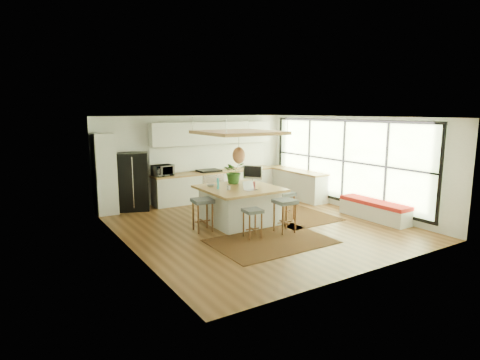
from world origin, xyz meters
TOP-DOWN VIEW (x-y plane):
  - floor at (0.00, 0.00)m, footprint 7.00×7.00m
  - ceiling at (0.00, 0.00)m, footprint 7.00×7.00m
  - wall_back at (0.00, 3.50)m, footprint 6.50×0.00m
  - wall_front at (0.00, -3.50)m, footprint 6.50×0.00m
  - wall_left at (-3.25, 0.00)m, footprint 0.00×7.00m
  - wall_right at (3.25, 0.00)m, footprint 0.00×7.00m
  - window_wall at (3.22, 0.00)m, footprint 0.10×6.20m
  - pantry at (-2.95, 3.18)m, footprint 0.55×0.60m
  - back_counter_base at (0.55, 3.18)m, footprint 4.20×0.60m
  - back_counter_top at (0.55, 3.18)m, footprint 4.24×0.64m
  - backsplash at (0.55, 3.48)m, footprint 4.20×0.02m
  - upper_cabinets at (0.55, 3.32)m, footprint 4.20×0.34m
  - range at (0.30, 3.18)m, footprint 0.76×0.62m
  - right_counter_base at (2.93, 2.00)m, footprint 0.60×2.50m
  - right_counter_top at (2.93, 2.00)m, footprint 0.64×2.54m
  - window_bench at (2.95, -1.20)m, footprint 0.52×2.00m
  - ceiling_panel at (-0.30, 0.40)m, footprint 1.86×1.86m
  - rug_near at (-0.47, -1.23)m, footprint 2.60×1.80m
  - rug_right at (1.36, 0.40)m, footprint 1.80×2.60m
  - fridge at (-2.15, 3.18)m, footprint 1.01×0.90m
  - island at (-0.27, 0.42)m, footprint 1.85×1.85m
  - stool_near_left at (-0.67, -0.79)m, footprint 0.44×0.44m
  - stool_near_right at (0.20, -0.85)m, footprint 0.49×0.49m
  - stool_right_front at (0.95, 0.07)m, footprint 0.45×0.45m
  - stool_right_back at (0.95, 0.78)m, footprint 0.51×0.51m
  - stool_left_side at (-1.39, 0.27)m, footprint 0.51×0.51m
  - laptop at (-0.23, -0.06)m, footprint 0.34×0.36m
  - monitor at (0.31, 0.67)m, footprint 0.46×0.55m
  - microwave at (-1.25, 3.20)m, footprint 0.64×0.41m
  - island_plant at (-0.10, 0.97)m, footprint 0.72×0.77m
  - island_bowl at (-0.84, 0.92)m, footprint 0.24×0.24m
  - island_bottle_0 at (-0.82, 0.52)m, footprint 0.07×0.07m
  - island_bottle_1 at (-0.67, 0.27)m, footprint 0.07×0.07m
  - island_bottle_2 at (-0.02, 0.12)m, footprint 0.07×0.07m
  - island_bottle_3 at (0.08, 0.47)m, footprint 0.07×0.07m

SIDE VIEW (x-z plane):
  - floor at x=0.00m, z-range 0.00..0.00m
  - rug_near at x=-0.47m, z-range 0.00..0.01m
  - rug_right at x=1.36m, z-range 0.00..0.01m
  - window_bench at x=2.95m, z-range 0.00..0.50m
  - stool_near_left at x=-0.67m, z-range 0.02..0.69m
  - stool_near_right at x=0.20m, z-range -0.04..0.75m
  - stool_right_front at x=0.95m, z-range -0.01..0.72m
  - stool_right_back at x=0.95m, z-range -0.02..0.73m
  - stool_left_side at x=-1.39m, z-range -0.04..0.75m
  - back_counter_base at x=0.55m, z-range 0.00..0.88m
  - right_counter_base at x=2.93m, z-range 0.00..0.88m
  - island at x=-0.27m, z-range 0.00..0.93m
  - range at x=0.30m, z-range 0.00..1.00m
  - back_counter_top at x=0.55m, z-range 0.88..0.93m
  - right_counter_top at x=2.93m, z-range 0.88..0.93m
  - fridge at x=-2.15m, z-range 0.09..1.76m
  - island_bowl at x=-0.84m, z-range 0.93..0.98m
  - island_bottle_0 at x=-0.82m, z-range 0.93..1.12m
  - island_bottle_1 at x=-0.67m, z-range 0.93..1.12m
  - island_bottle_2 at x=-0.02m, z-range 0.93..1.12m
  - island_bottle_3 at x=0.08m, z-range 0.93..1.12m
  - laptop at x=-0.23m, z-range 0.93..1.17m
  - pantry at x=-2.95m, z-range 0.00..2.25m
  - microwave at x=-1.25m, z-range 0.93..1.33m
  - island_plant at x=-0.10m, z-range 0.93..1.44m
  - monitor at x=0.31m, z-range 0.94..1.44m
  - wall_back at x=0.00m, z-range -1.90..4.60m
  - wall_front at x=0.00m, z-range -1.90..4.60m
  - wall_left at x=-3.25m, z-range -2.15..4.85m
  - wall_right at x=3.25m, z-range -2.15..4.85m
  - backsplash at x=0.55m, z-range 0.95..1.75m
  - window_wall at x=3.22m, z-range 0.10..2.70m
  - ceiling_panel at x=-0.30m, z-range 1.65..2.45m
  - upper_cabinets at x=0.55m, z-range 1.80..2.50m
  - ceiling at x=0.00m, z-range 2.70..2.70m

